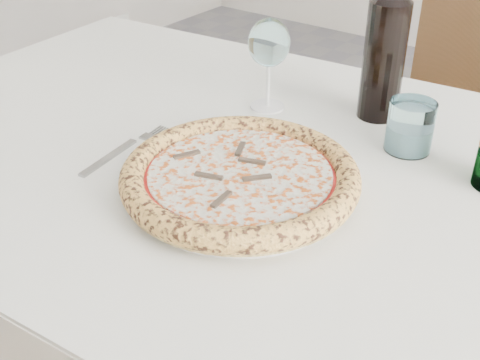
{
  "coord_description": "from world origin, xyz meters",
  "views": [
    {
      "loc": [
        0.23,
        -0.42,
        1.21
      ],
      "look_at": [
        -0.19,
        0.15,
        0.78
      ],
      "focal_mm": 45.0,
      "sensor_mm": 36.0,
      "label": 1
    }
  ],
  "objects_px": {
    "pizza": "(240,176)",
    "wine_glass": "(269,45)",
    "wine_bottle": "(385,49)",
    "tumbler": "(410,130)",
    "chair_far": "(443,119)",
    "plate": "(240,187)",
    "dining_table": "(278,210)"
  },
  "relations": [
    {
      "from": "pizza",
      "to": "wine_glass",
      "type": "xyz_separation_m",
      "value": [
        -0.13,
        0.26,
        0.09
      ]
    },
    {
      "from": "wine_bottle",
      "to": "tumbler",
      "type": "bearing_deg",
      "value": -42.12
    },
    {
      "from": "chair_far",
      "to": "wine_glass",
      "type": "relative_size",
      "value": 5.74
    },
    {
      "from": "wine_glass",
      "to": "tumbler",
      "type": "bearing_deg",
      "value": 0.5
    },
    {
      "from": "plate",
      "to": "tumbler",
      "type": "height_order",
      "value": "tumbler"
    },
    {
      "from": "wine_glass",
      "to": "dining_table",
      "type": "bearing_deg",
      "value": -50.15
    },
    {
      "from": "dining_table",
      "to": "plate",
      "type": "distance_m",
      "value": 0.14
    },
    {
      "from": "wine_glass",
      "to": "pizza",
      "type": "bearing_deg",
      "value": -63.09
    },
    {
      "from": "tumbler",
      "to": "dining_table",
      "type": "bearing_deg",
      "value": -130.81
    },
    {
      "from": "dining_table",
      "to": "chair_far",
      "type": "relative_size",
      "value": 1.66
    },
    {
      "from": "chair_far",
      "to": "tumbler",
      "type": "distance_m",
      "value": 0.68
    },
    {
      "from": "chair_far",
      "to": "wine_glass",
      "type": "bearing_deg",
      "value": -102.22
    },
    {
      "from": "plate",
      "to": "tumbler",
      "type": "relative_size",
      "value": 3.67
    },
    {
      "from": "plate",
      "to": "pizza",
      "type": "relative_size",
      "value": 0.89
    },
    {
      "from": "plate",
      "to": "wine_glass",
      "type": "height_order",
      "value": "wine_glass"
    },
    {
      "from": "tumbler",
      "to": "wine_glass",
      "type": "bearing_deg",
      "value": -179.5
    },
    {
      "from": "tumbler",
      "to": "wine_bottle",
      "type": "bearing_deg",
      "value": 137.88
    },
    {
      "from": "dining_table",
      "to": "chair_far",
      "type": "distance_m",
      "value": 0.78
    },
    {
      "from": "dining_table",
      "to": "plate",
      "type": "xyz_separation_m",
      "value": [
        -0.0,
        -0.1,
        0.09
      ]
    },
    {
      "from": "chair_far",
      "to": "plate",
      "type": "relative_size",
      "value": 3.14
    },
    {
      "from": "dining_table",
      "to": "tumbler",
      "type": "xyz_separation_m",
      "value": [
        0.14,
        0.16,
        0.12
      ]
    },
    {
      "from": "wine_glass",
      "to": "plate",
      "type": "bearing_deg",
      "value": -63.09
    },
    {
      "from": "wine_glass",
      "to": "tumbler",
      "type": "relative_size",
      "value": 2.01
    },
    {
      "from": "tumbler",
      "to": "wine_bottle",
      "type": "distance_m",
      "value": 0.15
    },
    {
      "from": "chair_far",
      "to": "wine_bottle",
      "type": "height_order",
      "value": "wine_bottle"
    },
    {
      "from": "tumbler",
      "to": "wine_bottle",
      "type": "xyz_separation_m",
      "value": [
        -0.09,
        0.08,
        0.09
      ]
    },
    {
      "from": "dining_table",
      "to": "tumbler",
      "type": "bearing_deg",
      "value": 49.19
    },
    {
      "from": "wine_bottle",
      "to": "pizza",
      "type": "bearing_deg",
      "value": -97.21
    },
    {
      "from": "tumbler",
      "to": "chair_far",
      "type": "bearing_deg",
      "value": 102.19
    },
    {
      "from": "pizza",
      "to": "dining_table",
      "type": "bearing_deg",
      "value": 90.0
    },
    {
      "from": "plate",
      "to": "wine_glass",
      "type": "distance_m",
      "value": 0.31
    },
    {
      "from": "plate",
      "to": "wine_bottle",
      "type": "bearing_deg",
      "value": 82.79
    }
  ]
}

